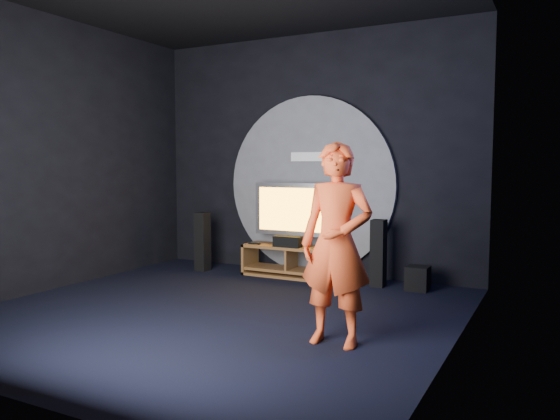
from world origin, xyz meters
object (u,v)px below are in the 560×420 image
object	(u,v)px
media_console	(292,263)
tower_speaker_right	(378,253)
tv	(294,211)
subwoofer	(418,278)
player	(336,244)
tower_speaker_left	(203,241)

from	to	relation	value
media_console	tower_speaker_right	bearing A→B (deg)	-0.96
media_console	tower_speaker_right	size ratio (longest dim) A/B	1.60
tv	subwoofer	xyz separation A→B (m)	(1.80, -0.07, -0.78)
media_console	player	size ratio (longest dim) A/B	0.78
player	tv	bearing A→B (deg)	122.60
media_console	subwoofer	world-z (taller)	media_console
media_console	tv	xyz separation A→B (m)	(-0.01, 0.07, 0.74)
tower_speaker_left	tower_speaker_right	bearing A→B (deg)	3.74
tower_speaker_right	player	xyz separation A→B (m)	(0.37, -2.43, 0.46)
tower_speaker_left	subwoofer	xyz separation A→B (m)	(3.21, 0.19, -0.29)
subwoofer	player	distance (m)	2.56
tv	player	bearing A→B (deg)	-56.69
tower_speaker_right	player	size ratio (longest dim) A/B	0.49
subwoofer	player	bearing A→B (deg)	-93.58
subwoofer	tv	bearing A→B (deg)	177.70
tower_speaker_left	player	xyz separation A→B (m)	(3.06, -2.25, 0.46)
tower_speaker_right	player	distance (m)	2.50
media_console	tower_speaker_left	distance (m)	1.45
tv	subwoofer	size ratio (longest dim) A/B	3.91
media_console	player	bearing A→B (deg)	-56.08
player	tower_speaker_right	bearing A→B (deg)	97.86
tv	tower_speaker_left	distance (m)	1.51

